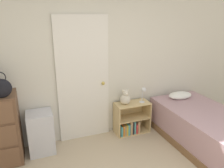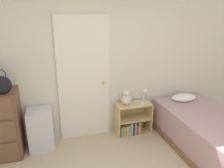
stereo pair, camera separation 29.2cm
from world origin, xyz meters
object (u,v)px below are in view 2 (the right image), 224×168
storage_bin (41,129)px  teddy_bear (126,98)px  bed (206,131)px  desk_lamp (145,93)px  handbag (1,85)px  bookshelf (131,122)px

storage_bin → teddy_bear: size_ratio=2.38×
teddy_bear → bed: teddy_bear is taller
teddy_bear → desk_lamp: size_ratio=0.98×
handbag → teddy_bear: size_ratio=1.26×
bed → bookshelf: bearing=142.3°
storage_bin → desk_lamp: desk_lamp is taller
storage_bin → teddy_bear: teddy_bear is taller
storage_bin → bed: 2.60m
storage_bin → bookshelf: (1.53, 0.03, -0.11)m
bookshelf → teddy_bear: 0.48m
teddy_bear → desk_lamp: desk_lamp is taller
bookshelf → desk_lamp: desk_lamp is taller
bookshelf → desk_lamp: bearing=-9.8°
storage_bin → teddy_bear: (1.43, 0.03, 0.35)m
storage_bin → bookshelf: 1.53m
teddy_bear → desk_lamp: (0.32, -0.04, 0.08)m
handbag → desk_lamp: size_ratio=1.24×
teddy_bear → bed: size_ratio=0.15×
teddy_bear → bookshelf: bearing=-1.8°
bed → teddy_bear: bearing=145.0°
bookshelf → bed: size_ratio=0.34×
handbag → bookshelf: handbag is taller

